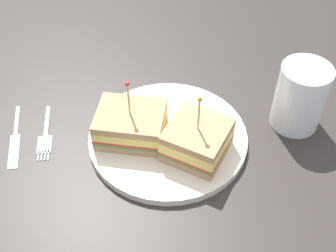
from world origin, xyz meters
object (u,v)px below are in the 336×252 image
plate (168,138)px  knife (15,139)px  sandwich_half_front (131,124)px  drink_glass (299,100)px  fork (45,138)px  sandwich_half_back (197,140)px

plate → knife: (23.51, 5.91, -0.45)cm
sandwich_half_front → knife: (18.02, 4.50, -3.47)cm
drink_glass → fork: (38.03, 13.49, -4.61)cm
sandwich_half_front → sandwich_half_back: (-10.46, 0.89, 0.19)cm
plate → sandwich_half_front: (5.49, 1.41, 3.02)cm
sandwich_half_front → sandwich_half_back: 10.50cm
sandwich_half_front → knife: sandwich_half_front is taller
knife → drink_glass: bearing=-160.6°
plate → drink_glass: (-19.00, -9.08, 4.16)cm
sandwich_half_back → drink_glass: size_ratio=1.01×
plate → fork: (19.03, 4.41, -0.45)cm
drink_glass → fork: bearing=19.5°
sandwich_half_back → knife: 28.93cm
plate → drink_glass: size_ratio=2.26×
knife → plate: bearing=-165.9°
sandwich_half_back → fork: bearing=5.0°
sandwich_half_back → fork: (24.00, 2.11, -3.66)cm
knife → fork: bearing=-161.5°
plate → sandwich_half_front: 6.42cm
plate → sandwich_half_front: size_ratio=2.27×
drink_glass → knife: drink_glass is taller
knife → sandwich_half_front: bearing=-166.0°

